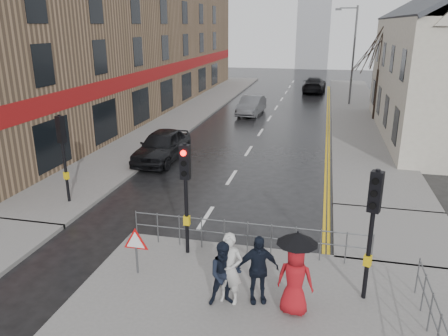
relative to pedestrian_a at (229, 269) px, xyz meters
The scene contains 22 objects.
ground 2.92m from the pedestrian_a, 135.54° to the left, with size 120.00×120.00×0.00m, color black.
left_pavement 26.32m from the pedestrian_a, 108.73° to the left, with size 4.00×44.00×0.14m, color #605E5B.
right_pavement 27.31m from the pedestrian_a, 80.39° to the left, with size 4.00×40.00×0.14m, color #605E5B.
pavement_bridge_right 6.77m from the pedestrian_a, 47.12° to the left, with size 4.00×4.20×0.14m, color #605E5B.
building_left_terrace 27.96m from the pedestrian_a, 120.25° to the left, with size 8.00×42.00×10.00m, color #87694E.
church_tower 64.40m from the pedestrian_a, 90.40° to the left, with size 5.00×5.00×18.00m, color #96989E.
traffic_signal_near_left 3.07m from the pedestrian_a, 129.66° to the left, with size 0.28×0.27×3.40m.
traffic_signal_near_right 3.66m from the pedestrian_a, 15.51° to the left, with size 0.34×0.33×3.40m.
traffic_signal_far_left 9.03m from the pedestrian_a, 146.58° to the left, with size 0.34×0.33×3.40m.
guard_railing_front 2.51m from the pedestrian_a, 89.85° to the left, with size 7.14×0.04×1.00m.
guard_railing_side 4.64m from the pedestrian_a, 10.48° to the right, with size 0.04×4.54×1.00m.
warning_sign 2.83m from the pedestrian_a, 165.68° to the left, with size 0.80×0.07×1.35m.
street_lamp 30.38m from the pedestrian_a, 82.62° to the left, with size 1.83×0.25×8.00m.
tree_near 24.88m from the pedestrian_a, 76.92° to the left, with size 2.40×2.40×6.58m.
tree_far 32.65m from the pedestrian_a, 79.25° to the left, with size 2.40×2.40×5.64m.
pedestrian_a is the anchor object (origin of this frame).
pedestrian_b 0.17m from the pedestrian_a, 125.95° to the right, with size 0.80×0.63×1.65m, color black.
pedestrian_with_umbrella 1.60m from the pedestrian_a, ahead, with size 0.96×0.96×2.10m.
pedestrian_d 0.69m from the pedestrian_a, 16.35° to the left, with size 1.03×0.43×1.76m, color black.
car_parked 12.63m from the pedestrian_a, 118.08° to the left, with size 1.87×4.65×1.58m, color black.
car_mid 24.32m from the pedestrian_a, 98.31° to the left, with size 1.49×4.29×1.41m, color #47494C.
car_far 37.27m from the pedestrian_a, 88.70° to the left, with size 2.14×5.26×1.53m, color black.
Camera 1 is at (3.89, -10.95, 6.67)m, focal length 35.00 mm.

